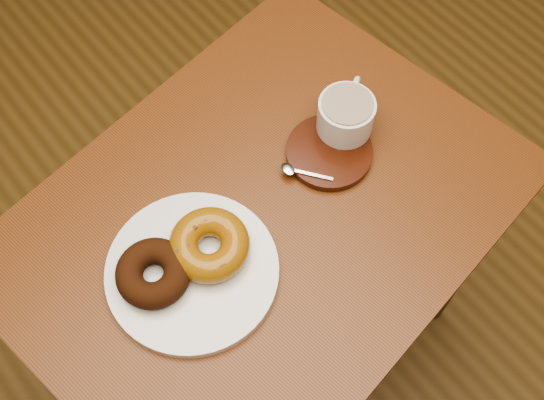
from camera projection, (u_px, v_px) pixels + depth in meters
ground at (306, 276)px, 1.81m from camera, size 6.00×6.00×0.00m
cafe_table at (263, 244)px, 1.17m from camera, size 0.88×0.71×0.75m
donut_plate at (192, 271)px, 1.01m from camera, size 0.31×0.31×0.02m
donut_cinnamon at (153, 273)px, 0.98m from camera, size 0.14×0.14×0.04m
donut_caramel at (209, 245)px, 1.00m from camera, size 0.13×0.13×0.04m
saucer at (329, 152)px, 1.11m from camera, size 0.14×0.14×0.02m
coffee_cup at (346, 114)px, 1.10m from camera, size 0.11×0.09×0.07m
teaspoon at (293, 170)px, 1.08m from camera, size 0.05×0.07×0.01m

